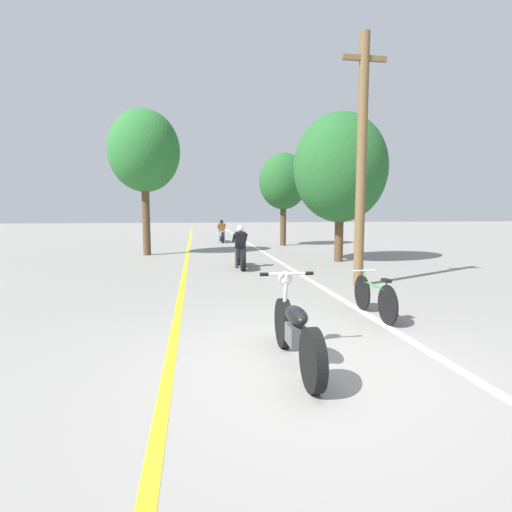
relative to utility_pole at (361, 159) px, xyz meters
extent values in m
plane|color=gray|center=(-2.69, -4.93, -3.13)|extent=(120.00, 120.00, 0.00)
cube|color=yellow|center=(-4.39, 7.13, -3.13)|extent=(0.14, 48.00, 0.01)
cube|color=white|center=(-0.97, 7.13, -3.13)|extent=(0.14, 48.00, 0.01)
cylinder|color=brown|center=(0.00, 0.00, -0.09)|extent=(0.24, 0.24, 6.09)
cube|color=brown|center=(0.00, 0.00, 2.36)|extent=(1.10, 0.10, 0.12)
cylinder|color=#513A23|center=(1.25, 4.77, -1.95)|extent=(0.32, 0.32, 2.36)
ellipsoid|color=#235B28|center=(1.25, 4.77, 0.32)|extent=(3.46, 3.11, 3.97)
cylinder|color=#513A23|center=(0.68, 11.79, -1.82)|extent=(0.32, 0.32, 2.64)
ellipsoid|color=#235B28|center=(0.68, 11.79, 0.33)|extent=(2.62, 2.36, 3.01)
cylinder|color=#513A23|center=(-6.10, 8.04, -1.42)|extent=(0.32, 0.32, 3.43)
ellipsoid|color=#286B2D|center=(-6.10, 8.04, 1.23)|extent=(2.95, 2.66, 3.39)
cylinder|color=black|center=(-2.86, -4.17, -2.80)|extent=(0.12, 0.68, 0.68)
cylinder|color=black|center=(-2.86, -5.57, -2.80)|extent=(0.12, 0.68, 0.68)
ellipsoid|color=black|center=(-2.86, -4.87, -2.50)|extent=(0.24, 0.61, 0.19)
cube|color=#4C4C51|center=(-2.86, -4.87, -2.75)|extent=(0.20, 0.36, 0.24)
cylinder|color=silver|center=(-2.86, -4.26, -2.44)|extent=(0.06, 0.23, 0.73)
cylinder|color=silver|center=(-2.86, -4.35, -2.08)|extent=(0.61, 0.04, 0.04)
cylinder|color=black|center=(-3.17, -4.35, -2.08)|extent=(0.11, 0.05, 0.05)
cylinder|color=black|center=(-2.56, -4.35, -2.08)|extent=(0.11, 0.05, 0.05)
sphere|color=silver|center=(-2.86, -4.26, -2.16)|extent=(0.20, 0.20, 0.20)
cylinder|color=black|center=(-2.58, 4.31, -2.80)|extent=(0.12, 0.66, 0.66)
cylinder|color=black|center=(-2.58, 2.92, -2.80)|extent=(0.12, 0.66, 0.66)
cube|color=black|center=(-2.58, 3.61, -2.62)|extent=(0.20, 0.89, 0.28)
cylinder|color=silver|center=(-2.58, 4.21, -2.12)|extent=(0.50, 0.03, 0.03)
cylinder|color=#282D3D|center=(-2.71, 3.56, -2.81)|extent=(0.11, 0.11, 0.65)
cylinder|color=#282D3D|center=(-2.45, 3.56, -2.81)|extent=(0.11, 0.11, 0.65)
cube|color=black|center=(-2.58, 3.59, -2.21)|extent=(0.34, 0.27, 0.56)
cylinder|color=black|center=(-2.78, 3.75, -2.16)|extent=(0.08, 0.45, 0.35)
cylinder|color=black|center=(-2.38, 3.75, -2.16)|extent=(0.08, 0.45, 0.35)
sphere|color=white|center=(-2.58, 3.63, -1.83)|extent=(0.22, 0.22, 0.22)
cylinder|color=black|center=(-2.46, 15.54, -2.81)|extent=(0.12, 0.66, 0.66)
cylinder|color=black|center=(-2.46, 14.00, -2.81)|extent=(0.12, 0.66, 0.66)
cube|color=silver|center=(-2.46, 14.77, -2.63)|extent=(0.20, 0.99, 0.28)
cylinder|color=silver|center=(-2.46, 15.44, -2.13)|extent=(0.50, 0.03, 0.03)
cylinder|color=slate|center=(-2.59, 14.72, -2.81)|extent=(0.11, 0.11, 0.65)
cylinder|color=slate|center=(-2.33, 14.72, -2.81)|extent=(0.11, 0.11, 0.65)
cube|color=brown|center=(-2.46, 14.75, -2.24)|extent=(0.34, 0.27, 0.52)
cylinder|color=brown|center=(-2.66, 14.91, -2.19)|extent=(0.08, 0.41, 0.32)
cylinder|color=brown|center=(-2.26, 14.91, -2.19)|extent=(0.08, 0.41, 0.32)
sphere|color=black|center=(-2.46, 14.79, -1.89)|extent=(0.20, 0.20, 0.20)
cylinder|color=black|center=(-0.92, -2.35, -2.80)|extent=(0.04, 0.66, 0.66)
cylinder|color=black|center=(-0.92, -3.38, -2.80)|extent=(0.04, 0.66, 0.66)
cylinder|color=#2D8C38|center=(-0.92, -2.86, -2.57)|extent=(0.04, 0.82, 0.04)
cylinder|color=#2D8C38|center=(-0.92, -3.30, -2.60)|extent=(0.03, 0.03, 0.40)
cube|color=black|center=(-0.92, -3.30, -2.40)|extent=(0.10, 0.20, 0.05)
cylinder|color=#2D8C38|center=(-0.92, -2.40, -2.59)|extent=(0.03, 0.03, 0.43)
cylinder|color=silver|center=(-0.92, -2.40, -2.37)|extent=(0.44, 0.03, 0.03)
camera|label=1|loc=(-4.05, -9.44, -1.25)|focal=28.00mm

